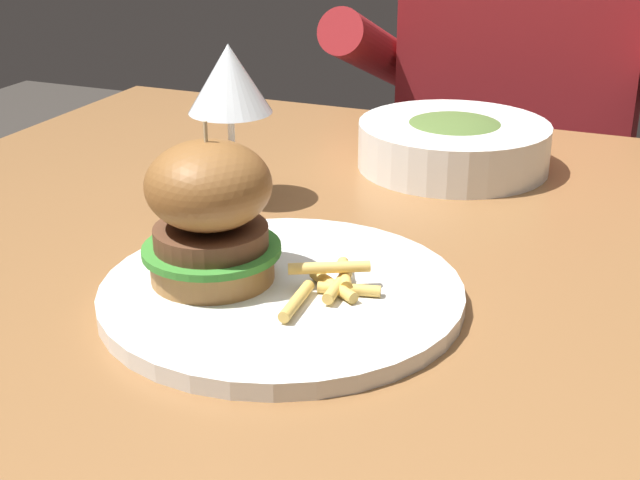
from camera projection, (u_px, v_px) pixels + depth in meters
dining_table at (417, 350)px, 0.81m from camera, size 1.18×0.92×0.74m
main_plate at (282, 294)px, 0.70m from camera, size 0.28×0.28×0.01m
burger_sandwich at (210, 212)px, 0.68m from camera, size 0.11×0.11×0.13m
fries_pile at (331, 283)px, 0.68m from camera, size 0.07×0.10×0.02m
wine_glass at (229, 83)px, 0.86m from camera, size 0.08×0.08×0.16m
soup_bowl at (453, 143)px, 0.99m from camera, size 0.21×0.21×0.06m
diner_person at (512, 183)px, 1.49m from camera, size 0.51×0.36×1.18m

